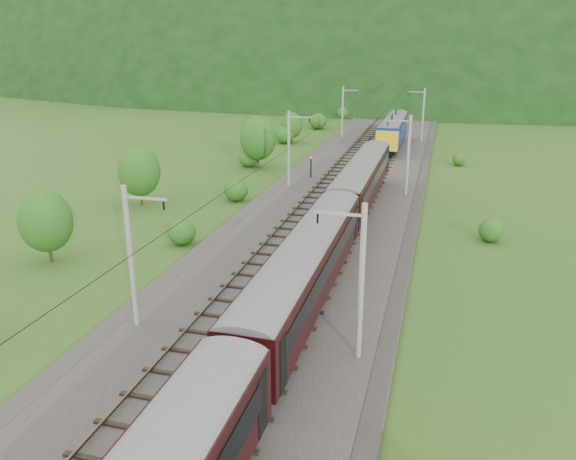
# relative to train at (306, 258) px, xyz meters

# --- Properties ---
(ground) EXTENTS (600.00, 600.00, 0.00)m
(ground) POSITION_rel_train_xyz_m (-2.40, -4.49, -3.48)
(ground) COLOR #264D18
(ground) RESTS_ON ground
(railbed) EXTENTS (14.00, 220.00, 0.30)m
(railbed) POSITION_rel_train_xyz_m (-2.40, 5.51, -3.33)
(railbed) COLOR #38332D
(railbed) RESTS_ON ground
(track_left) EXTENTS (2.40, 220.00, 0.27)m
(track_left) POSITION_rel_train_xyz_m (-4.80, 5.51, -3.11)
(track_left) COLOR brown
(track_left) RESTS_ON railbed
(track_right) EXTENTS (2.40, 220.00, 0.27)m
(track_right) POSITION_rel_train_xyz_m (0.00, 5.51, -3.11)
(track_right) COLOR brown
(track_right) RESTS_ON railbed
(catenary_left) EXTENTS (2.54, 192.28, 8.00)m
(catenary_left) POSITION_rel_train_xyz_m (-8.52, 27.51, 1.02)
(catenary_left) COLOR gray
(catenary_left) RESTS_ON railbed
(catenary_right) EXTENTS (2.54, 192.28, 8.00)m
(catenary_right) POSITION_rel_train_xyz_m (3.72, 27.51, 1.02)
(catenary_right) COLOR gray
(catenary_right) RESTS_ON railbed
(overhead_wires) EXTENTS (4.83, 198.00, 0.03)m
(overhead_wires) POSITION_rel_train_xyz_m (-2.40, 5.51, 3.62)
(overhead_wires) COLOR black
(overhead_wires) RESTS_ON ground
(mountain_main) EXTENTS (504.00, 360.00, 244.00)m
(mountain_main) POSITION_rel_train_xyz_m (-2.40, 255.51, -3.48)
(mountain_main) COLOR black
(mountain_main) RESTS_ON ground
(mountain_ridge) EXTENTS (336.00, 280.00, 132.00)m
(mountain_ridge) POSITION_rel_train_xyz_m (-122.40, 295.51, -3.48)
(mountain_ridge) COLOR black
(mountain_ridge) RESTS_ON ground
(train) EXTENTS (2.93, 117.28, 5.10)m
(train) POSITION_rel_train_xyz_m (0.00, 0.00, 0.00)
(train) COLOR black
(train) RESTS_ON ground
(hazard_post_near) EXTENTS (0.18, 0.18, 1.69)m
(hazard_post_near) POSITION_rel_train_xyz_m (-3.12, 36.75, -2.34)
(hazard_post_near) COLOR red
(hazard_post_near) RESTS_ON railbed
(hazard_post_far) EXTENTS (0.16, 0.16, 1.52)m
(hazard_post_far) POSITION_rel_train_xyz_m (-1.67, 32.63, -2.42)
(hazard_post_far) COLOR red
(hazard_post_far) RESTS_ON railbed
(signal) EXTENTS (0.27, 0.27, 2.43)m
(signal) POSITION_rel_train_xyz_m (-7.21, 31.97, -1.76)
(signal) COLOR black
(signal) RESTS_ON railbed
(vegetation_left) EXTENTS (12.35, 141.42, 6.60)m
(vegetation_left) POSITION_rel_train_xyz_m (-17.23, 1.95, -0.76)
(vegetation_left) COLOR #255416
(vegetation_left) RESTS_ON ground
(vegetation_right) EXTENTS (5.35, 92.28, 1.79)m
(vegetation_right) POSITION_rel_train_xyz_m (9.58, -5.34, -2.63)
(vegetation_right) COLOR #255416
(vegetation_right) RESTS_ON ground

